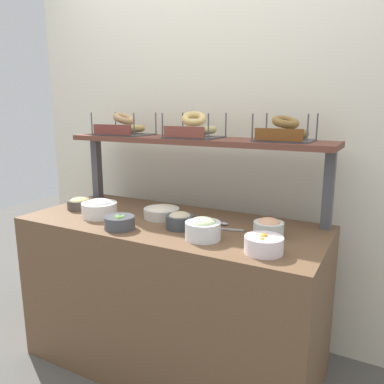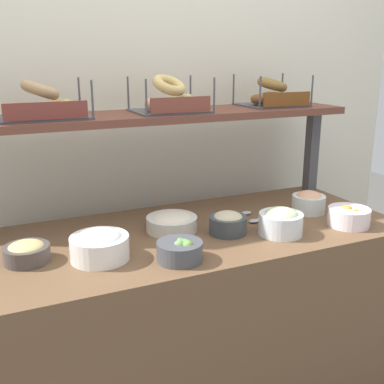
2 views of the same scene
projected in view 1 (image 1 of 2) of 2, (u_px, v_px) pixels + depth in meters
ground_plane at (173, 361)px, 2.22m from camera, size 8.00×8.00×0.00m
back_wall at (215, 148)px, 2.44m from camera, size 2.82×0.06×2.40m
deli_counter at (172, 294)px, 2.13m from camera, size 1.62×0.70×0.85m
shelf_riser_left at (97, 168)px, 2.58m from camera, size 0.05×0.05×0.40m
shelf_riser_right at (329, 190)px, 1.88m from camera, size 0.05×0.05×0.40m
upper_shelf at (195, 140)px, 2.19m from camera, size 1.58×0.32×0.03m
bowl_scallion_spread at (203, 228)px, 1.76m from camera, size 0.17×0.17×0.10m
bowl_lox_spread at (269, 228)px, 1.78m from camera, size 0.14×0.14×0.10m
bowl_veggie_mix at (120, 222)px, 1.91m from camera, size 0.15×0.15×0.08m
bowl_hummus at (80, 203)px, 2.30m from camera, size 0.15×0.15×0.07m
bowl_cream_cheese at (99, 208)px, 2.13m from camera, size 0.20×0.20×0.10m
bowl_tuna_salad at (180, 220)px, 1.92m from camera, size 0.14×0.14×0.09m
bowl_potato_salad at (162, 212)px, 2.11m from camera, size 0.20×0.20×0.07m
bowl_fruit_salad at (264, 244)px, 1.59m from camera, size 0.16×0.16×0.08m
serving_spoon_near_plate at (219, 229)px, 1.90m from camera, size 0.18×0.07×0.01m
serving_spoon_by_edge at (217, 223)px, 1.99m from camera, size 0.18×0.05×0.01m
bagel_basket_sesame at (124, 128)px, 2.40m from camera, size 0.34×0.25×0.15m
bagel_basket_plain at (194, 129)px, 2.16m from camera, size 0.30×0.25×0.16m
bagel_basket_cinnamon_raisin at (285, 132)px, 1.95m from camera, size 0.28×0.26×0.14m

